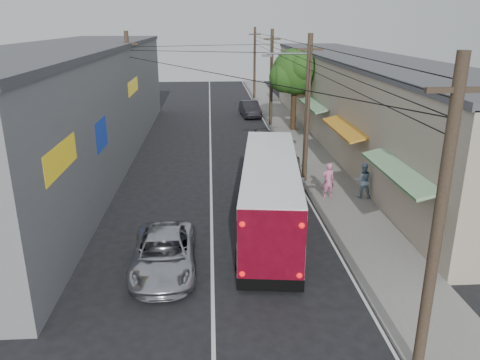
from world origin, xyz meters
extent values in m
plane|color=black|center=(0.00, 0.00, 0.00)|extent=(120.00, 120.00, 0.00)
cube|color=slate|center=(6.50, 20.00, 0.06)|extent=(3.00, 80.00, 0.12)
cube|color=#B2A98D|center=(11.00, 22.00, 3.00)|extent=(6.00, 40.00, 6.00)
cube|color=#4C4C51|center=(11.00, 22.00, 6.10)|extent=(6.20, 40.00, 0.30)
cube|color=#197125|center=(7.70, 6.00, 2.90)|extent=(1.39, 6.00, 0.46)
cube|color=orange|center=(7.70, 14.00, 2.90)|extent=(1.39, 6.00, 0.46)
cube|color=#197125|center=(7.70, 22.00, 2.90)|extent=(1.39, 6.00, 0.46)
cube|color=orange|center=(7.70, 30.00, 2.90)|extent=(1.39, 6.00, 0.46)
cube|color=#197125|center=(7.70, 38.00, 2.90)|extent=(1.39, 6.00, 0.46)
cube|color=gray|center=(-8.50, 18.00, 3.50)|extent=(7.00, 36.00, 7.00)
cube|color=#4C4C51|center=(-8.50, 18.00, 7.10)|extent=(7.20, 36.00, 0.30)
cube|color=yellow|center=(-5.05, 4.00, 4.20)|extent=(0.12, 3.50, 1.00)
cube|color=#1433A5|center=(-5.05, 10.00, 3.60)|extent=(0.12, 2.20, 1.40)
cube|color=yellow|center=(-5.05, 20.00, 4.50)|extent=(0.12, 4.00, 0.90)
cylinder|color=#473828|center=(5.20, -2.00, 4.00)|extent=(0.28, 0.28, 8.00)
cube|color=#473828|center=(5.20, -2.00, 7.20)|extent=(1.40, 0.12, 0.12)
cylinder|color=#473828|center=(5.20, 13.00, 4.00)|extent=(0.28, 0.28, 8.00)
cube|color=#473828|center=(5.20, 13.00, 7.20)|extent=(1.40, 0.12, 0.12)
cylinder|color=#473828|center=(5.20, 28.00, 4.00)|extent=(0.28, 0.28, 8.00)
cube|color=#473828|center=(5.20, 28.00, 7.20)|extent=(1.40, 0.12, 0.12)
cylinder|color=#473828|center=(5.20, 43.00, 4.00)|extent=(0.28, 0.28, 8.00)
cube|color=#473828|center=(5.20, 43.00, 7.20)|extent=(1.40, 0.12, 0.12)
cylinder|color=#473828|center=(-5.20, 20.00, 4.00)|extent=(0.28, 0.28, 8.00)
cube|color=#473828|center=(-5.20, 20.00, 7.20)|extent=(1.40, 0.12, 0.12)
cylinder|color=#59595E|center=(4.10, 13.00, 7.00)|extent=(2.20, 0.10, 0.10)
cube|color=#59595E|center=(3.00, 13.00, 6.90)|extent=(0.50, 0.18, 0.12)
cylinder|color=#3F2B19|center=(6.80, 26.00, 2.00)|extent=(0.44, 0.44, 4.00)
sphere|color=#1F4813|center=(6.80, 26.00, 4.80)|extent=(3.60, 3.60, 3.60)
sphere|color=#1F4813|center=(7.80, 26.60, 4.20)|extent=(2.60, 2.60, 2.60)
sphere|color=#1F4813|center=(5.90, 25.60, 4.40)|extent=(2.40, 2.40, 2.40)
sphere|color=#1F4813|center=(7.20, 25.00, 5.20)|extent=(2.20, 2.20, 2.20)
sphere|color=#1F4813|center=(6.50, 26.90, 5.00)|extent=(2.00, 2.00, 2.00)
cube|color=white|center=(2.51, 7.03, 1.01)|extent=(3.41, 10.75, 1.67)
cube|color=black|center=(2.56, 7.47, 2.24)|extent=(3.23, 9.00, 0.88)
cube|color=white|center=(2.51, 7.03, 2.86)|extent=(3.41, 10.75, 0.44)
cube|color=maroon|center=(1.89, 1.77, 1.76)|extent=(2.18, 0.32, 2.55)
cube|color=black|center=(1.89, 1.77, 0.40)|extent=(2.20, 0.34, 0.44)
sphere|color=red|center=(0.97, 1.85, 0.79)|extent=(0.19, 0.19, 0.19)
sphere|color=red|center=(2.81, 1.64, 0.79)|extent=(0.19, 0.19, 0.19)
sphere|color=red|center=(0.97, 1.85, 2.55)|extent=(0.19, 0.19, 0.19)
sphere|color=red|center=(2.81, 1.64, 2.55)|extent=(0.19, 0.19, 0.19)
cylinder|color=black|center=(0.98, 3.49, 0.44)|extent=(0.36, 0.90, 0.88)
cylinder|color=black|center=(3.17, 3.23, 0.44)|extent=(0.36, 0.90, 0.88)
cylinder|color=black|center=(1.72, 9.78, 0.44)|extent=(0.36, 0.90, 0.88)
cylinder|color=black|center=(3.91, 9.53, 0.44)|extent=(0.36, 0.90, 0.88)
cylinder|color=black|center=(1.88, 11.09, 0.44)|extent=(0.36, 0.90, 0.88)
cylinder|color=black|center=(4.06, 10.84, 0.44)|extent=(0.36, 0.90, 0.88)
imported|color=silver|center=(-1.72, 3.65, 0.67)|extent=(2.39, 4.90, 1.34)
imported|color=#A7A7AF|center=(3.80, 13.00, 0.88)|extent=(3.17, 6.34, 1.77)
imported|color=#2A2B30|center=(3.80, 20.43, 0.66)|extent=(1.79, 3.96, 1.32)
imported|color=black|center=(3.80, 32.37, 0.72)|extent=(1.93, 4.51, 1.44)
imported|color=pink|center=(5.84, 10.27, 1.03)|extent=(0.72, 0.53, 1.81)
imported|color=#8FB2D0|center=(7.60, 10.20, 1.02)|extent=(0.94, 0.77, 1.79)
camera|label=1|loc=(0.05, -11.48, 8.55)|focal=35.00mm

